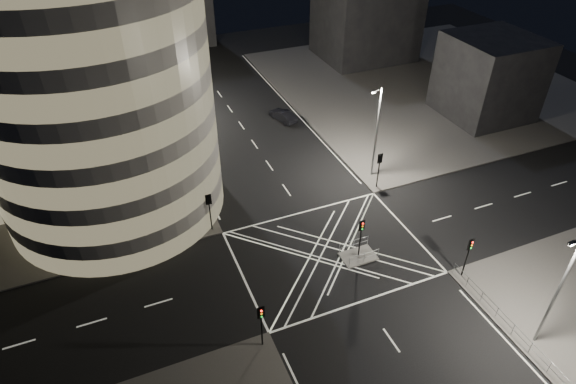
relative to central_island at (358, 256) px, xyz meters
name	(u,v)px	position (x,y,z in m)	size (l,w,h in m)	color
ground	(330,252)	(-2.00, 1.50, -0.07)	(120.00, 120.00, 0.00)	black
sidewalk_far_right	(423,83)	(27.00, 28.50, 0.00)	(42.00, 42.00, 0.15)	#4E4B49
central_island	(358,256)	(0.00, 0.00, 0.00)	(3.00, 2.00, 0.15)	slate
office_tower_curved	(31,74)	(-22.74, 20.24, 12.58)	(30.00, 29.00, 27.20)	gray
office_block_rear	(27,18)	(-24.00, 43.50, 11.07)	(24.00, 16.00, 22.00)	gray
building_right_far	(367,9)	(24.00, 41.50, 7.58)	(14.00, 12.00, 15.00)	black
building_right_near	(489,77)	(28.00, 17.50, 5.08)	(10.00, 10.00, 10.00)	black
tree_a	(182,178)	(-12.50, 10.50, 4.88)	(4.46, 4.46, 7.38)	black
tree_b	(168,143)	(-12.50, 16.50, 5.23)	(5.16, 5.16, 8.12)	black
tree_c	(158,124)	(-12.50, 22.50, 4.37)	(3.90, 3.90, 6.55)	black
tree_d	(148,97)	(-12.50, 28.50, 4.93)	(4.32, 4.32, 7.35)	black
tree_e	(141,80)	(-12.50, 34.50, 4.65)	(3.80, 3.80, 6.78)	black
traffic_signal_fl	(209,206)	(-10.80, 8.30, 2.84)	(0.55, 0.22, 4.00)	black
traffic_signal_nl	(261,319)	(-10.80, -5.30, 2.84)	(0.55, 0.22, 4.00)	black
traffic_signal_fr	(379,164)	(6.80, 8.30, 2.84)	(0.55, 0.22, 4.00)	black
traffic_signal_nr	(469,251)	(6.80, -5.30, 2.84)	(0.55, 0.22, 4.00)	black
traffic_signal_island	(361,232)	(0.00, 0.00, 2.84)	(0.55, 0.22, 4.00)	black
street_lamp_left_near	(185,154)	(-11.44, 13.50, 5.47)	(1.25, 0.25, 10.00)	slate
street_lamp_left_far	(152,81)	(-11.44, 31.50, 5.47)	(1.25, 0.25, 10.00)	slate
street_lamp_right_far	(376,130)	(7.44, 10.50, 5.47)	(1.25, 0.25, 10.00)	slate
street_lamp_right_near	(558,289)	(7.44, -12.50, 5.47)	(1.25, 0.25, 10.00)	slate
railing_near_right	(505,321)	(6.30, -10.65, 0.62)	(0.06, 11.70, 1.10)	slate
railing_island_south	(364,258)	(0.00, -0.90, 0.62)	(2.80, 0.06, 1.10)	slate
railing_island_north	(354,244)	(0.00, 0.90, 0.62)	(2.80, 0.06, 1.10)	slate
sedan	(283,115)	(3.38, 25.76, 0.62)	(1.47, 4.21, 1.39)	black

